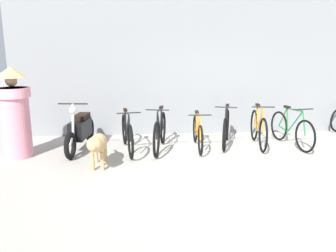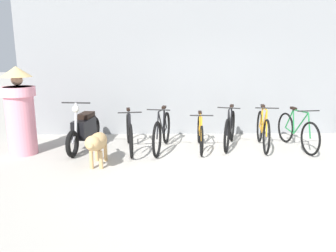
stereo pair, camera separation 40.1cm
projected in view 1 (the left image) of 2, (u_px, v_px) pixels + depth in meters
ground_plane at (232, 175)px, 5.44m from camera, size 60.00×60.00×0.00m
shop_wall_back at (201, 66)px, 7.99m from camera, size 9.06×0.20×3.36m
bicycle_0 at (127, 134)px, 6.71m from camera, size 0.46×1.75×0.87m
bicycle_1 at (160, 132)px, 6.78m from camera, size 0.49×1.71×0.92m
bicycle_2 at (198, 133)px, 6.91m from camera, size 0.46×1.58×0.79m
bicycle_3 at (226, 129)px, 7.13m from camera, size 0.61×1.59×0.91m
bicycle_4 at (258, 129)px, 7.08m from camera, size 0.46×1.65×0.92m
bicycle_5 at (291, 129)px, 7.08m from camera, size 0.46×1.66×0.88m
motorcycle at (80, 130)px, 6.83m from camera, size 0.58×1.90×1.03m
stray_dog at (98, 144)px, 5.68m from camera, size 0.32×1.21×0.65m
person_in_robes at (14, 112)px, 6.21m from camera, size 0.77×0.77×1.74m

